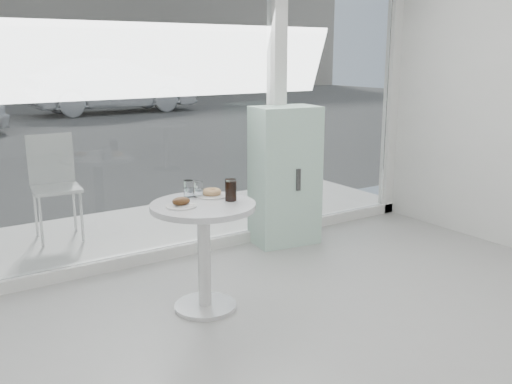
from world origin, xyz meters
TOP-DOWN VIEW (x-y plane):
  - storefront at (0.07, 3.00)m, footprint 5.00×0.14m
  - main_table at (-0.50, 1.90)m, footprint 0.72×0.72m
  - patio_deck at (0.00, 3.80)m, footprint 5.60×1.60m
  - mint_cabinet at (0.84, 2.78)m, footprint 0.65×0.48m
  - patio_chair at (-0.95, 3.99)m, footprint 0.46×0.46m
  - car_silver at (3.83, 15.57)m, footprint 4.89×1.71m
  - plate_fritter at (-0.66, 1.90)m, footprint 0.21×0.21m
  - plate_donut at (-0.35, 2.04)m, footprint 0.23×0.23m
  - water_tumbler_a at (-0.49, 2.12)m, footprint 0.07×0.07m
  - water_tumbler_b at (-0.44, 2.08)m, footprint 0.07×0.07m
  - cola_glass at (-0.30, 1.86)m, footprint 0.08×0.08m

SIDE VIEW (x-z plane):
  - patio_deck at x=0.00m, z-range 0.00..0.05m
  - main_table at x=-0.50m, z-range 0.17..0.94m
  - patio_chair at x=-0.95m, z-range 0.12..1.09m
  - mint_cabinet at x=0.84m, z-range 0.00..1.29m
  - plate_donut at x=-0.35m, z-range 0.76..0.82m
  - plate_fritter at x=-0.66m, z-range 0.76..0.83m
  - car_silver at x=3.83m, z-range 0.00..1.61m
  - water_tumbler_b at x=-0.44m, z-range 0.76..0.88m
  - water_tumbler_a at x=-0.49m, z-range 0.76..0.88m
  - cola_glass at x=-0.30m, z-range 0.77..0.92m
  - storefront at x=0.07m, z-range 0.21..3.21m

